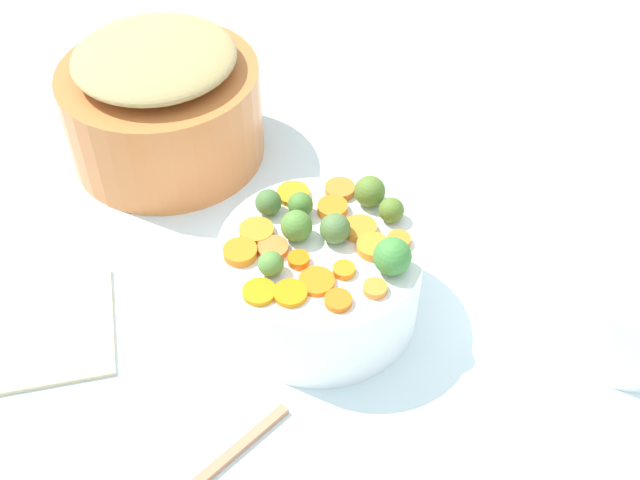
% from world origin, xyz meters
% --- Properties ---
extents(tabletop, '(2.40, 2.40, 0.02)m').
position_xyz_m(tabletop, '(0.00, 0.00, 0.01)').
color(tabletop, white).
rests_on(tabletop, ground).
extents(serving_bowl_carrots, '(0.23, 0.23, 0.11)m').
position_xyz_m(serving_bowl_carrots, '(0.01, -0.01, 0.07)').
color(serving_bowl_carrots, white).
rests_on(serving_bowl_carrots, tabletop).
extents(metal_pot, '(0.28, 0.28, 0.14)m').
position_xyz_m(metal_pot, '(0.37, 0.06, 0.09)').
color(metal_pot, '#CE7239').
rests_on(metal_pot, tabletop).
extents(stuffing_mound, '(0.22, 0.22, 0.04)m').
position_xyz_m(stuffing_mound, '(0.37, 0.06, 0.18)').
color(stuffing_mound, tan).
rests_on(stuffing_mound, metal_pot).
extents(carrot_slice_0, '(0.04, 0.04, 0.01)m').
position_xyz_m(carrot_slice_0, '(0.03, 0.08, 0.13)').
color(carrot_slice_0, orange).
rests_on(carrot_slice_0, serving_bowl_carrots).
extents(carrot_slice_1, '(0.03, 0.03, 0.01)m').
position_xyz_m(carrot_slice_1, '(-0.01, 0.02, 0.13)').
color(carrot_slice_1, orange).
rests_on(carrot_slice_1, serving_bowl_carrots).
extents(carrot_slice_2, '(0.05, 0.05, 0.01)m').
position_xyz_m(carrot_slice_2, '(0.09, -0.01, 0.13)').
color(carrot_slice_2, orange).
rests_on(carrot_slice_2, serving_bowl_carrots).
extents(carrot_slice_3, '(0.03, 0.03, 0.01)m').
position_xyz_m(carrot_slice_3, '(-0.03, -0.09, 0.13)').
color(carrot_slice_3, orange).
rests_on(carrot_slice_3, serving_bowl_carrots).
extents(carrot_slice_4, '(0.04, 0.04, 0.01)m').
position_xyz_m(carrot_slice_4, '(-0.04, 0.05, 0.13)').
color(carrot_slice_4, orange).
rests_on(carrot_slice_4, serving_bowl_carrots).
extents(carrot_slice_5, '(0.04, 0.04, 0.01)m').
position_xyz_m(carrot_slice_5, '(-0.03, 0.08, 0.13)').
color(carrot_slice_5, orange).
rests_on(carrot_slice_5, serving_bowl_carrots).
extents(carrot_slice_6, '(0.04, 0.04, 0.01)m').
position_xyz_m(carrot_slice_6, '(0.05, -0.04, 0.13)').
color(carrot_slice_6, orange).
rests_on(carrot_slice_6, serving_bowl_carrots).
extents(carrot_slice_7, '(0.03, 0.03, 0.01)m').
position_xyz_m(carrot_slice_7, '(-0.04, -0.01, 0.13)').
color(carrot_slice_7, orange).
rests_on(carrot_slice_7, serving_bowl_carrots).
extents(carrot_slice_8, '(0.05, 0.05, 0.01)m').
position_xyz_m(carrot_slice_8, '(-0.02, -0.06, 0.13)').
color(carrot_slice_8, orange).
rests_on(carrot_slice_8, serving_bowl_carrots).
extents(carrot_slice_9, '(0.04, 0.04, 0.01)m').
position_xyz_m(carrot_slice_9, '(-0.08, -0.03, 0.13)').
color(carrot_slice_9, orange).
rests_on(carrot_slice_9, serving_bowl_carrots).
extents(carrot_slice_10, '(0.04, 0.04, 0.01)m').
position_xyz_m(carrot_slice_10, '(0.06, 0.05, 0.13)').
color(carrot_slice_10, orange).
rests_on(carrot_slice_10, serving_bowl_carrots).
extents(carrot_slice_11, '(0.04, 0.04, 0.01)m').
position_xyz_m(carrot_slice_11, '(0.08, -0.07, 0.13)').
color(carrot_slice_11, orange).
rests_on(carrot_slice_11, serving_bowl_carrots).
extents(carrot_slice_12, '(0.05, 0.05, 0.01)m').
position_xyz_m(carrot_slice_12, '(-0.04, 0.02, 0.13)').
color(carrot_slice_12, orange).
rests_on(carrot_slice_12, serving_bowl_carrots).
extents(carrot_slice_13, '(0.03, 0.03, 0.01)m').
position_xyz_m(carrot_slice_13, '(-0.08, 0.01, 0.13)').
color(carrot_slice_13, orange).
rests_on(carrot_slice_13, serving_bowl_carrots).
extents(carrot_slice_14, '(0.05, 0.05, 0.01)m').
position_xyz_m(carrot_slice_14, '(0.01, -0.06, 0.13)').
color(carrot_slice_14, orange).
rests_on(carrot_slice_14, serving_bowl_carrots).
extents(carrot_slice_15, '(0.04, 0.04, 0.01)m').
position_xyz_m(carrot_slice_15, '(0.02, 0.04, 0.13)').
color(carrot_slice_15, orange).
rests_on(carrot_slice_15, serving_bowl_carrots).
extents(brussels_sprout_0, '(0.03, 0.03, 0.03)m').
position_xyz_m(brussels_sprout_0, '(0.01, -0.03, 0.15)').
color(brussels_sprout_0, '#52753D').
rests_on(brussels_sprout_0, serving_bowl_carrots).
extents(brussels_sprout_1, '(0.03, 0.03, 0.03)m').
position_xyz_m(brussels_sprout_1, '(-0.01, 0.06, 0.14)').
color(brussels_sprout_1, '#598839').
rests_on(brussels_sprout_1, serving_bowl_carrots).
extents(brussels_sprout_2, '(0.03, 0.03, 0.03)m').
position_xyz_m(brussels_sprout_2, '(0.01, -0.10, 0.14)').
color(brussels_sprout_2, '#567628').
rests_on(brussels_sprout_2, serving_bowl_carrots).
extents(brussels_sprout_3, '(0.03, 0.03, 0.03)m').
position_xyz_m(brussels_sprout_3, '(0.08, 0.02, 0.14)').
color(brussels_sprout_3, '#486D34').
rests_on(brussels_sprout_3, serving_bowl_carrots).
extents(brussels_sprout_4, '(0.03, 0.03, 0.03)m').
position_xyz_m(brussels_sprout_4, '(0.06, -0.01, 0.14)').
color(brussels_sprout_4, '#4A7930').
rests_on(brussels_sprout_4, serving_bowl_carrots).
extents(brussels_sprout_5, '(0.04, 0.04, 0.04)m').
position_xyz_m(brussels_sprout_5, '(0.04, -0.09, 0.15)').
color(brussels_sprout_5, '#59782B').
rests_on(brussels_sprout_5, serving_bowl_carrots).
extents(brussels_sprout_6, '(0.04, 0.04, 0.04)m').
position_xyz_m(brussels_sprout_6, '(-0.06, -0.06, 0.15)').
color(brussels_sprout_6, '#43883A').
rests_on(brussels_sprout_6, serving_bowl_carrots).
extents(brussels_sprout_7, '(0.04, 0.04, 0.04)m').
position_xyz_m(brussels_sprout_7, '(0.03, 0.01, 0.15)').
color(brussels_sprout_7, '#538332').
rests_on(brussels_sprout_7, serving_bowl_carrots).
extents(casserole_dish, '(0.24, 0.24, 0.11)m').
position_xyz_m(casserole_dish, '(-0.16, -0.33, 0.07)').
color(casserole_dish, white).
rests_on(casserole_dish, tabletop).
extents(dish_towel, '(0.19, 0.17, 0.01)m').
position_xyz_m(dish_towel, '(0.11, 0.29, 0.02)').
color(dish_towel, '#C9B48B').
rests_on(dish_towel, tabletop).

